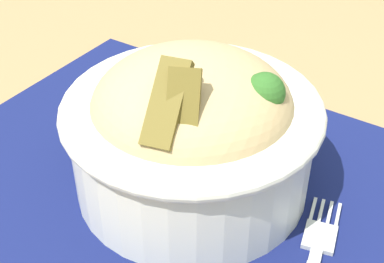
# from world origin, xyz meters

# --- Properties ---
(table) EXTENTS (1.22, 0.94, 0.77)m
(table) POSITION_xyz_m (0.00, 0.00, 0.70)
(table) COLOR #99754C
(table) RESTS_ON ground_plane
(placemat) EXTENTS (0.46, 0.32, 0.00)m
(placemat) POSITION_xyz_m (0.03, 0.03, 0.77)
(placemat) COLOR #11194C
(placemat) RESTS_ON table
(bowl) EXTENTS (0.20, 0.20, 0.13)m
(bowl) POSITION_xyz_m (0.01, 0.03, 0.82)
(bowl) COLOR silver
(bowl) RESTS_ON placemat
(fork) EXTENTS (0.04, 0.13, 0.00)m
(fork) POSITION_xyz_m (0.12, 0.00, 0.77)
(fork) COLOR #B4B4B4
(fork) RESTS_ON placemat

